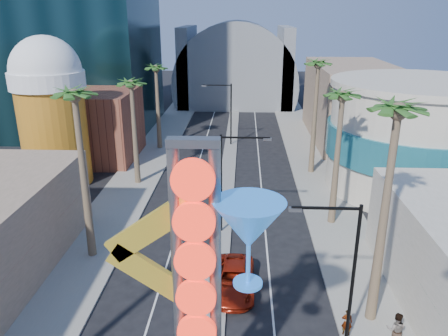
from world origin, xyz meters
TOP-DOWN VIEW (x-y plane):
  - sidewalk_west at (-9.50, 35.00)m, footprint 5.00×100.00m
  - sidewalk_east at (9.50, 35.00)m, footprint 5.00×100.00m
  - median at (0.00, 38.00)m, footprint 1.60×84.00m
  - brick_filler_west at (-16.00, 38.00)m, footprint 10.00×10.00m
  - filler_east at (16.00, 48.00)m, footprint 10.00×20.00m
  - beer_mug at (-17.00, 30.00)m, footprint 7.00×7.00m
  - turquoise_building at (18.00, 30.00)m, footprint 16.60×16.60m
  - canopy at (0.00, 72.00)m, footprint 22.00×16.00m
  - neon_sign at (0.82, 2.96)m, footprint 6.53×2.60m
  - streetlight_0 at (0.55, 20.00)m, footprint 3.79×0.25m
  - streetlight_1 at (-0.55, 44.00)m, footprint 3.79×0.25m
  - streetlight_2 at (6.72, 8.00)m, footprint 3.45×0.25m
  - palm_1 at (-9.00, 16.00)m, footprint 2.40×2.40m
  - palm_2 at (-9.00, 30.00)m, footprint 2.40×2.40m
  - palm_3 at (-9.00, 42.00)m, footprint 2.40×2.40m
  - palm_5 at (9.00, 10.00)m, footprint 2.40×2.40m
  - palm_6 at (9.00, 22.00)m, footprint 2.40×2.40m
  - palm_7 at (9.00, 34.00)m, footprint 2.40×2.40m
  - red_pickup at (1.20, 12.46)m, footprint 2.53×5.43m
  - pedestrian_a at (7.30, 8.52)m, footprint 0.61×0.44m
  - pedestrian_b at (9.61, 7.81)m, footprint 1.14×1.00m

SIDE VIEW (x-z plane):
  - sidewalk_west at x=-9.50m, z-range 0.00..0.15m
  - sidewalk_east at x=9.50m, z-range 0.00..0.15m
  - median at x=0.00m, z-range 0.00..0.15m
  - red_pickup at x=1.20m, z-range 0.00..1.50m
  - pedestrian_a at x=7.30m, z-range 0.15..1.72m
  - pedestrian_b at x=9.61m, z-range 0.15..2.11m
  - brick_filler_west at x=-16.00m, z-range 0.00..8.00m
  - canopy at x=0.00m, z-range -6.69..15.31m
  - streetlight_2 at x=6.72m, z-range 0.83..8.83m
  - streetlight_0 at x=0.55m, z-range 0.88..8.88m
  - streetlight_1 at x=-0.55m, z-range 0.88..8.88m
  - filler_east at x=16.00m, z-range 0.00..10.00m
  - turquoise_building at x=18.00m, z-range -0.05..10.55m
  - neon_sign at x=0.82m, z-range 1.03..13.58m
  - beer_mug at x=-17.00m, z-range 0.59..15.09m
  - palm_2 at x=-9.00m, z-range 3.88..15.08m
  - palm_3 at x=-9.00m, z-range 3.88..15.08m
  - palm_6 at x=9.00m, z-range 4.08..15.78m
  - palm_1 at x=-9.00m, z-range 4.47..17.17m
  - palm_7 at x=9.00m, z-range 4.47..17.17m
  - palm_5 at x=9.00m, z-range 4.67..17.87m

